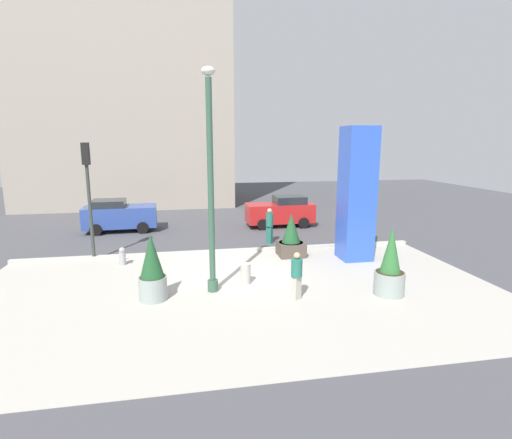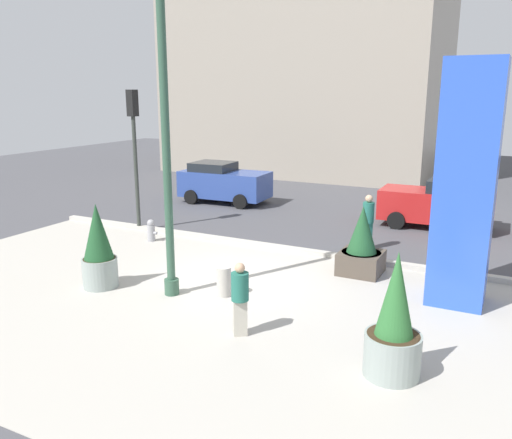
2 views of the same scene
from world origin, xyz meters
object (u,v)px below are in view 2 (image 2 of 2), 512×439
object	(u,v)px
potted_plant_by_pillar	(394,327)
fire_hydrant	(151,231)
car_far_lane	(438,204)
pedestrian_by_curb	(368,219)
lamp_post	(166,151)
art_pillar_blue	(466,186)
concrete_bollard	(224,281)
car_curb_east	(224,182)
traffic_light_far_side	(134,138)
potted_plant_near_right	(99,249)
pedestrian_on_sidewalk	(240,296)
potted_plant_mid_plaza	(362,246)

from	to	relation	value
potted_plant_by_pillar	fire_hydrant	bearing A→B (deg)	151.55
car_far_lane	pedestrian_by_curb	size ratio (longest dim) A/B	2.26
lamp_post	art_pillar_blue	xyz separation A→B (m)	(6.32, 2.73, -0.73)
fire_hydrant	concrete_bollard	bearing A→B (deg)	-33.70
art_pillar_blue	car_curb_east	xyz separation A→B (m)	(-10.82, 7.48, -1.90)
traffic_light_far_side	car_curb_east	bearing A→B (deg)	87.26
car_far_lane	pedestrian_by_curb	world-z (taller)	car_far_lane
potted_plant_near_right	pedestrian_by_curb	xyz separation A→B (m)	(5.21, 6.37, -0.02)
concrete_bollard	pedestrian_by_curb	xyz separation A→B (m)	(2.07, 5.47, 0.61)
art_pillar_blue	pedestrian_by_curb	bearing A→B (deg)	133.29
pedestrian_by_curb	car_far_lane	bearing A→B (deg)	68.25
lamp_post	car_far_lane	distance (m)	11.30
car_curb_east	potted_plant_by_pillar	bearing A→B (deg)	-48.56
concrete_bollard	pedestrian_by_curb	world-z (taller)	pedestrian_by_curb
potted_plant_near_right	pedestrian_by_curb	size ratio (longest dim) A/B	1.24
lamp_post	pedestrian_on_sidewalk	bearing A→B (deg)	-24.88
potted_plant_mid_plaza	concrete_bollard	bearing A→B (deg)	-128.98
potted_plant_mid_plaza	pedestrian_by_curb	size ratio (longest dim) A/B	1.08
traffic_light_far_side	car_curb_east	world-z (taller)	traffic_light_far_side
potted_plant_near_right	fire_hydrant	distance (m)	4.32
traffic_light_far_side	car_curb_east	distance (m)	6.13
potted_plant_near_right	pedestrian_on_sidewalk	distance (m)	4.60
fire_hydrant	car_far_lane	distance (m)	10.39
traffic_light_far_side	pedestrian_by_curb	bearing A→B (deg)	9.74
art_pillar_blue	potted_plant_near_right	xyz separation A→B (m)	(-8.26, -3.13, -1.81)
art_pillar_blue	pedestrian_by_curb	xyz separation A→B (m)	(-3.05, 3.24, -1.83)
potted_plant_near_right	pedestrian_on_sidewalk	size ratio (longest dim) A/B	1.40
art_pillar_blue	car_curb_east	bearing A→B (deg)	145.33
potted_plant_mid_plaza	car_curb_east	world-z (taller)	potted_plant_mid_plaza
potted_plant_by_pillar	car_far_lane	size ratio (longest dim) A/B	0.57
lamp_post	pedestrian_by_curb	bearing A→B (deg)	61.26
art_pillar_blue	fire_hydrant	size ratio (longest dim) A/B	7.51
car_curb_east	car_far_lane	distance (m)	9.33
potted_plant_mid_plaza	pedestrian_on_sidewalk	distance (m)	4.98
fire_hydrant	car_far_lane	xyz separation A→B (m)	(8.27, 6.27, 0.53)
potted_plant_by_pillar	potted_plant_mid_plaza	bearing A→B (deg)	111.68
art_pillar_blue	car_far_lane	xyz separation A→B (m)	(-1.49, 7.14, -1.91)
potted_plant_near_right	concrete_bollard	world-z (taller)	potted_plant_near_right
potted_plant_by_pillar	pedestrian_on_sidewalk	world-z (taller)	potted_plant_by_pillar
fire_hydrant	pedestrian_on_sidewalk	size ratio (longest dim) A/B	0.48
fire_hydrant	traffic_light_far_side	distance (m)	3.38
art_pillar_blue	car_far_lane	world-z (taller)	art_pillar_blue
traffic_light_far_side	car_far_lane	world-z (taller)	traffic_light_far_side
car_far_lane	pedestrian_on_sidewalk	xyz separation A→B (m)	(-2.24, -11.07, -0.03)
concrete_bollard	car_far_lane	distance (m)	10.06
lamp_post	potted_plant_mid_plaza	xyz separation A→B (m)	(3.74, 3.64, -2.75)
fire_hydrant	traffic_light_far_side	xyz separation A→B (m)	(-1.33, 0.99, 2.95)
potted_plant_near_right	fire_hydrant	size ratio (longest dim) A/B	2.93
art_pillar_blue	potted_plant_mid_plaza	distance (m)	3.40
potted_plant_by_pillar	pedestrian_on_sidewalk	bearing A→B (deg)	176.99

